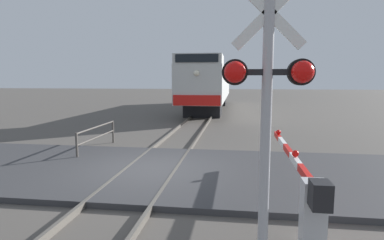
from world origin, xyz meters
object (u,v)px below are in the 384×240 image
locomotive (209,85)px  crossing_signal (267,95)px  crossing_gate (305,188)px  guard_railing (97,134)px

locomotive → crossing_signal: locomotive is taller
locomotive → crossing_gate: (3.62, -22.49, -1.45)m
crossing_signal → crossing_gate: 2.37m
crossing_gate → crossing_signal: bearing=-120.6°
crossing_signal → guard_railing: (-5.53, 6.86, -1.84)m
locomotive → guard_railing: locomotive is taller
crossing_signal → guard_railing: 9.01m
locomotive → crossing_gate: 22.83m
locomotive → crossing_gate: size_ratio=3.43×
locomotive → crossing_signal: size_ratio=4.71×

